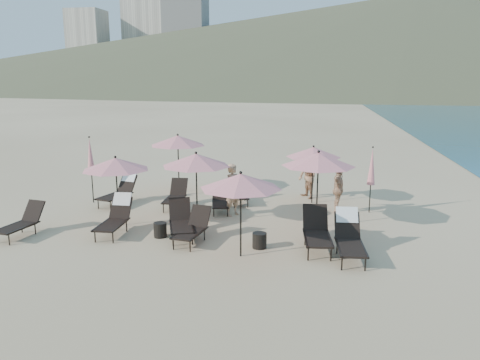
% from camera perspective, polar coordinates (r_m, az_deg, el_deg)
% --- Properties ---
extents(ground, '(800.00, 800.00, 0.00)m').
position_cam_1_polar(ground, '(13.17, -2.04, -7.93)').
color(ground, '#D6BA8C').
rests_on(ground, ground).
extents(volcanic_headland, '(690.00, 690.00, 55.00)m').
position_cam_1_polar(volcanic_headland, '(322.92, 22.56, 15.33)').
color(volcanic_headland, brown).
rests_on(volcanic_headland, ground).
extents(hotel_skyline, '(109.00, 82.00, 55.00)m').
position_cam_1_polar(hotel_skyline, '(299.81, -9.67, 15.93)').
color(hotel_skyline, beige).
rests_on(hotel_skyline, ground).
extents(lounger_0, '(0.87, 1.68, 0.92)m').
position_cam_1_polar(lounger_0, '(15.19, -25.10, -4.64)').
color(lounger_0, black).
rests_on(lounger_0, ground).
extents(lounger_1, '(0.69, 1.76, 1.09)m').
position_cam_1_polar(lounger_1, '(14.50, -14.93, -4.28)').
color(lounger_1, black).
rests_on(lounger_1, ground).
extents(lounger_2, '(0.85, 1.66, 0.91)m').
position_cam_1_polar(lounger_2, '(13.34, -5.77, -5.79)').
color(lounger_2, black).
rests_on(lounger_2, ground).
extents(lounger_3, '(1.19, 1.84, 0.99)m').
position_cam_1_polar(lounger_3, '(13.86, -7.22, -4.96)').
color(lounger_3, black).
rests_on(lounger_3, ground).
extents(lounger_4, '(0.87, 1.89, 1.06)m').
position_cam_1_polar(lounger_4, '(12.90, 9.35, -6.21)').
color(lounger_4, black).
rests_on(lounger_4, ground).
extents(lounger_5, '(0.80, 1.88, 1.14)m').
position_cam_1_polar(lounger_5, '(12.52, 13.17, -6.70)').
color(lounger_5, black).
rests_on(lounger_5, ground).
extents(lounger_6, '(1.06, 1.88, 1.11)m').
position_cam_1_polar(lounger_6, '(17.79, -14.41, -1.15)').
color(lounger_6, black).
rests_on(lounger_6, ground).
extents(lounger_7, '(0.70, 1.65, 0.93)m').
position_cam_1_polar(lounger_7, '(16.95, -7.85, -1.86)').
color(lounger_7, black).
rests_on(lounger_7, ground).
extents(lounger_8, '(0.87, 1.57, 0.85)m').
position_cam_1_polar(lounger_8, '(16.31, -2.41, -2.45)').
color(lounger_8, black).
rests_on(lounger_8, ground).
extents(lounger_9, '(0.97, 1.63, 0.88)m').
position_cam_1_polar(lounger_9, '(17.41, -0.12, -1.45)').
color(lounger_9, black).
rests_on(lounger_9, ground).
extents(umbrella_open_0, '(2.07, 2.07, 2.23)m').
position_cam_1_polar(umbrella_open_0, '(14.87, -14.92, 1.90)').
color(umbrella_open_0, black).
rests_on(umbrella_open_0, ground).
extents(umbrella_open_1, '(2.16, 2.16, 2.33)m').
position_cam_1_polar(umbrella_open_1, '(14.64, -5.38, 2.44)').
color(umbrella_open_1, black).
rests_on(umbrella_open_1, ground).
extents(umbrella_open_2, '(2.25, 2.25, 2.43)m').
position_cam_1_polar(umbrella_open_2, '(14.37, 9.54, 2.49)').
color(umbrella_open_2, black).
rests_on(umbrella_open_2, ground).
extents(umbrella_open_3, '(2.22, 2.22, 2.39)m').
position_cam_1_polar(umbrella_open_3, '(18.92, -7.60, 4.79)').
color(umbrella_open_3, black).
rests_on(umbrella_open_3, ground).
extents(umbrella_open_4, '(2.01, 2.01, 2.17)m').
position_cam_1_polar(umbrella_open_4, '(17.28, 8.94, 3.38)').
color(umbrella_open_4, black).
rests_on(umbrella_open_4, ground).
extents(umbrella_open_5, '(2.11, 2.11, 2.27)m').
position_cam_1_polar(umbrella_open_5, '(11.80, 0.09, -0.15)').
color(umbrella_open_5, black).
rests_on(umbrella_open_5, ground).
extents(umbrella_closed_0, '(0.27, 0.27, 2.31)m').
position_cam_1_polar(umbrella_closed_0, '(16.49, 15.76, 1.56)').
color(umbrella_closed_0, black).
rests_on(umbrella_closed_0, ground).
extents(umbrella_closed_1, '(0.29, 0.29, 2.50)m').
position_cam_1_polar(umbrella_closed_1, '(18.00, -17.77, 2.72)').
color(umbrella_closed_1, black).
rests_on(umbrella_closed_1, ground).
extents(side_table_0, '(0.38, 0.38, 0.43)m').
position_cam_1_polar(side_table_0, '(13.93, -9.70, -6.01)').
color(side_table_0, black).
rests_on(side_table_0, ground).
extents(side_table_1, '(0.40, 0.40, 0.42)m').
position_cam_1_polar(side_table_1, '(12.90, 2.39, -7.37)').
color(side_table_1, black).
rests_on(side_table_1, ground).
extents(beachgoer_a, '(0.72, 0.77, 1.77)m').
position_cam_1_polar(beachgoer_a, '(15.70, -0.84, -1.20)').
color(beachgoer_a, tan).
rests_on(beachgoer_a, ground).
extents(beachgoer_b, '(0.96, 1.01, 1.66)m').
position_cam_1_polar(beachgoer_b, '(18.16, 8.21, 0.36)').
color(beachgoer_b, '#9E7151').
rests_on(beachgoer_b, ground).
extents(beachgoer_c, '(0.48, 0.99, 1.64)m').
position_cam_1_polar(beachgoer_c, '(16.33, 11.90, -1.17)').
color(beachgoer_c, tan).
rests_on(beachgoer_c, ground).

